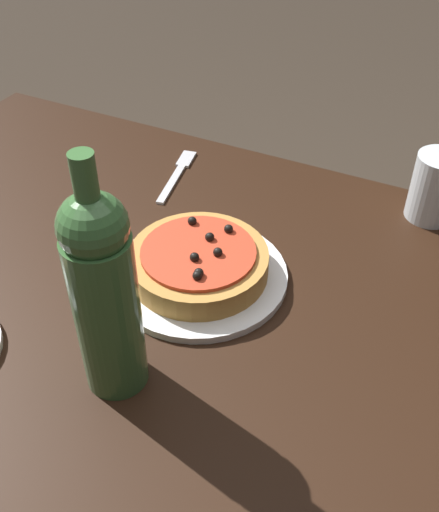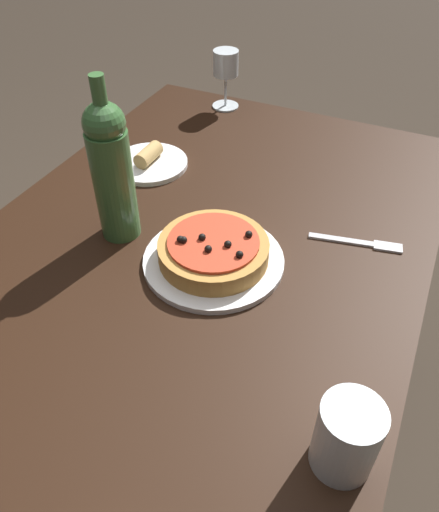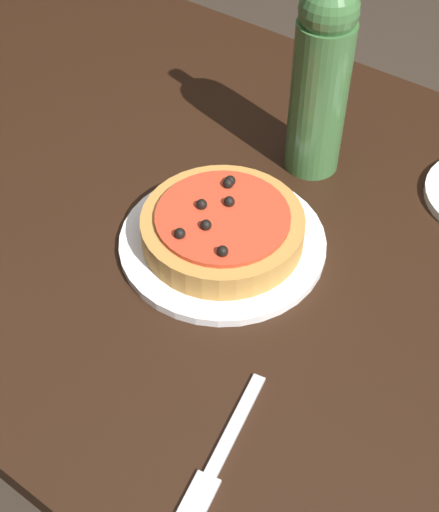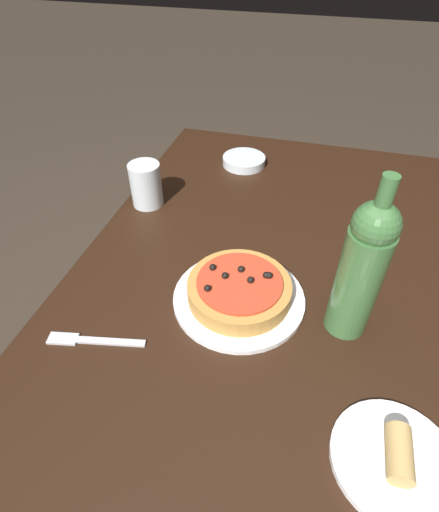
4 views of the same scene
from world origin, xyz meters
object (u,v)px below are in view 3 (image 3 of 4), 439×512
pizza (223,227)px  wine_bottle (321,76)px  fork (220,456)px  dining_table (224,254)px  dinner_plate (223,242)px

pizza → wine_bottle: 0.24m
wine_bottle → fork: size_ratio=1.78×
fork → wine_bottle: bearing=-171.0°
dining_table → pizza: bearing=-55.8°
pizza → wine_bottle: bearing=88.4°
dinner_plate → wine_bottle: bearing=88.4°
dining_table → pizza: 0.14m
dinner_plate → fork: dinner_plate is taller
dinner_plate → fork: bearing=-54.5°
wine_bottle → fork: wine_bottle is taller
pizza → wine_bottle: size_ratio=0.64×
pizza → fork: size_ratio=1.14×
dinner_plate → wine_bottle: 0.25m
dining_table → dinner_plate: 0.11m
dinner_plate → fork: (0.17, -0.24, -0.00)m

